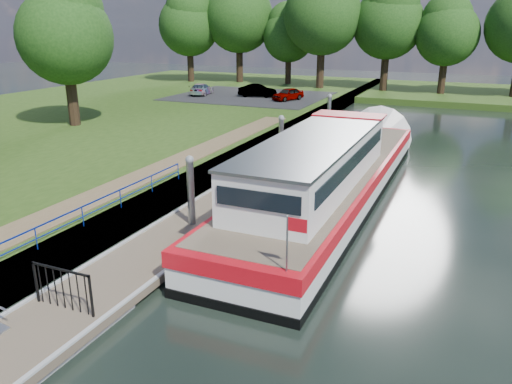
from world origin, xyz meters
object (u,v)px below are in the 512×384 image
at_px(barge, 334,173).
at_px(car_a, 288,94).
at_px(car_c, 201,89).
at_px(pontoon, 244,193).
at_px(car_b, 257,91).

xyz_separation_m(barge, car_a, (-10.24, 21.99, 0.30)).
bearing_deg(barge, car_c, 130.96).
bearing_deg(car_c, car_a, 167.32).
bearing_deg(car_c, pontoon, 111.74).
relative_size(pontoon, barge, 1.42).
height_order(car_a, car_b, car_b).
xyz_separation_m(pontoon, barge, (3.60, 1.66, 0.90)).
height_order(pontoon, car_a, car_a).
distance_m(barge, car_c, 29.36).
relative_size(car_a, car_b, 0.92).
distance_m(pontoon, car_c, 28.53).
height_order(pontoon, car_c, car_c).
height_order(car_a, car_c, car_a).
bearing_deg(car_c, barge, 119.40).
relative_size(barge, car_a, 6.54).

